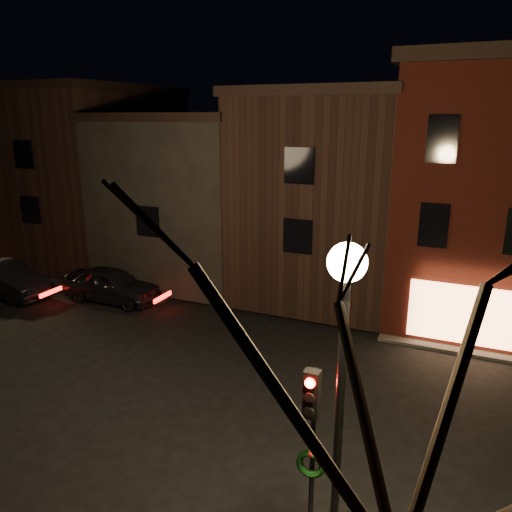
{
  "coord_description": "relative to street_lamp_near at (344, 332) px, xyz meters",
  "views": [
    {
      "loc": [
        7.82,
        -13.01,
        8.4
      ],
      "look_at": [
        0.4,
        3.8,
        3.2
      ],
      "focal_mm": 35.0,
      "sensor_mm": 36.0,
      "label": 1
    }
  ],
  "objects": [
    {
      "name": "ground",
      "position": [
        -6.2,
        6.0,
        -5.18
      ],
      "size": [
        120.0,
        120.0,
        0.0
      ],
      "primitive_type": "plane",
      "color": "black",
      "rests_on": "ground"
    },
    {
      "name": "sidewalk_far_left",
      "position": [
        -26.2,
        26.0,
        -5.12
      ],
      "size": [
        30.0,
        30.0,
        0.12
      ],
      "primitive_type": "cube",
      "color": "#2D2B28",
      "rests_on": "ground"
    },
    {
      "name": "corner_building",
      "position": [
        1.8,
        15.47,
        0.22
      ],
      "size": [
        6.5,
        8.5,
        10.5
      ],
      "color": "#45120C",
      "rests_on": "ground"
    },
    {
      "name": "row_building_a",
      "position": [
        -4.7,
        16.5,
        -0.34
      ],
      "size": [
        7.3,
        10.3,
        9.4
      ],
      "color": "black",
      "rests_on": "ground"
    },
    {
      "name": "row_building_b",
      "position": [
        -11.95,
        16.5,
        -0.85
      ],
      "size": [
        7.8,
        10.3,
        8.4
      ],
      "color": "black",
      "rests_on": "ground"
    },
    {
      "name": "row_building_c",
      "position": [
        -19.2,
        16.5,
        -0.09
      ],
      "size": [
        7.3,
        10.3,
        9.9
      ],
      "color": "black",
      "rests_on": "ground"
    },
    {
      "name": "street_lamp_near",
      "position": [
        0.0,
        0.0,
        0.0
      ],
      "size": [
        0.6,
        0.6,
        6.48
      ],
      "color": "black",
      "rests_on": "sidewalk_near_right"
    },
    {
      "name": "traffic_signal",
      "position": [
        -0.6,
        0.49,
        -2.37
      ],
      "size": [
        0.58,
        0.38,
        4.05
      ],
      "color": "black",
      "rests_on": "sidewalk_near_right"
    },
    {
      "name": "bare_tree_right",
      "position": [
        1.3,
        -2.5,
        0.97
      ],
      "size": [
        6.4,
        6.4,
        8.5
      ],
      "color": "black",
      "rests_on": "sidewalk_near_right"
    },
    {
      "name": "parked_car_a",
      "position": [
        -13.41,
        10.38,
        -4.38
      ],
      "size": [
        4.7,
        1.91,
        1.6
      ],
      "primitive_type": "imported",
      "rotation": [
        0.0,
        0.0,
        1.57
      ],
      "color": "black",
      "rests_on": "ground"
    },
    {
      "name": "parked_car_b",
      "position": [
        -18.5,
        8.87,
        -4.37
      ],
      "size": [
        5.06,
        2.18,
        1.62
      ],
      "primitive_type": "imported",
      "rotation": [
        0.0,
        0.0,
        1.48
      ],
      "color": "black",
      "rests_on": "ground"
    }
  ]
}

